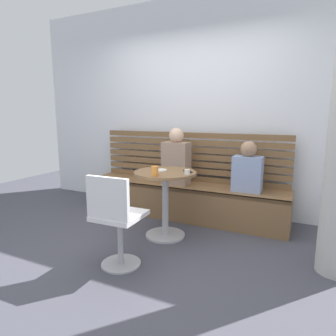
# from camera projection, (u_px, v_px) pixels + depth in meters

# --- Properties ---
(ground) EXTENTS (8.00, 8.00, 0.00)m
(ground) POSITION_uv_depth(u_px,v_px,m) (135.00, 253.00, 2.90)
(ground) COLOR #42424C
(back_wall) EXTENTS (5.20, 0.10, 2.90)m
(back_wall) POSITION_uv_depth(u_px,v_px,m) (196.00, 107.00, 4.09)
(back_wall) COLOR silver
(back_wall) RESTS_ON ground
(booth_bench) EXTENTS (2.70, 0.52, 0.44)m
(booth_bench) POSITION_uv_depth(u_px,v_px,m) (183.00, 200.00, 3.92)
(booth_bench) COLOR brown
(booth_bench) RESTS_ON ground
(booth_backrest) EXTENTS (2.65, 0.04, 0.67)m
(booth_backrest) POSITION_uv_depth(u_px,v_px,m) (190.00, 157.00, 4.04)
(booth_backrest) COLOR brown
(booth_backrest) RESTS_ON booth_bench
(cafe_table) EXTENTS (0.68, 0.68, 0.74)m
(cafe_table) POSITION_uv_depth(u_px,v_px,m) (165.00, 191.00, 3.22)
(cafe_table) COLOR #ADADB2
(cafe_table) RESTS_ON ground
(white_chair) EXTENTS (0.41, 0.41, 0.85)m
(white_chair) POSITION_uv_depth(u_px,v_px,m) (116.00, 218.00, 2.54)
(white_chair) COLOR #ADADB2
(white_chair) RESTS_ON ground
(person_adult) EXTENTS (0.34, 0.22, 0.74)m
(person_adult) POSITION_uv_depth(u_px,v_px,m) (176.00, 160.00, 3.83)
(person_adult) COLOR #9E7F6B
(person_adult) RESTS_ON booth_bench
(person_child_left) EXTENTS (0.34, 0.22, 0.60)m
(person_child_left) POSITION_uv_depth(u_px,v_px,m) (248.00, 170.00, 3.49)
(person_child_left) COLOR #8C9EC6
(person_child_left) RESTS_ON booth_bench
(cup_tumbler_orange) EXTENTS (0.07, 0.07, 0.10)m
(cup_tumbler_orange) POSITION_uv_depth(u_px,v_px,m) (155.00, 171.00, 2.95)
(cup_tumbler_orange) COLOR orange
(cup_tumbler_orange) RESTS_ON cafe_table
(cup_espresso_small) EXTENTS (0.06, 0.06, 0.05)m
(cup_espresso_small) POSITION_uv_depth(u_px,v_px,m) (187.00, 172.00, 3.00)
(cup_espresso_small) COLOR silver
(cup_espresso_small) RESTS_ON cafe_table
(plate_small) EXTENTS (0.17, 0.17, 0.01)m
(plate_small) POSITION_uv_depth(u_px,v_px,m) (159.00, 170.00, 3.23)
(plate_small) COLOR white
(plate_small) RESTS_ON cafe_table
(phone_on_table) EXTENTS (0.14, 0.15, 0.01)m
(phone_on_table) POSITION_uv_depth(u_px,v_px,m) (188.00, 171.00, 3.17)
(phone_on_table) COLOR black
(phone_on_table) RESTS_ON cafe_table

